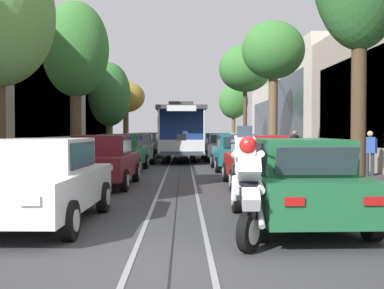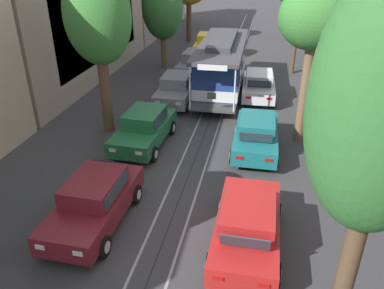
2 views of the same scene
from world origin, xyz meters
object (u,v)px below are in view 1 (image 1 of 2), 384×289
Objects in this scene: pedestrian_on_left_pavement at (295,145)px; street_tree_kerb_right_mid at (245,69)px; parked_car_red_second_right at (258,161)px; parked_car_teal_mid_right at (236,152)px; parked_car_maroon_second_left at (103,160)px; parked_car_grey_fourth_left at (138,148)px; parked_car_white_near_left at (42,181)px; parked_car_white_fourth_right at (220,147)px; pedestrian_on_right_pavement at (370,150)px; parked_car_green_near_right at (296,182)px; street_tree_kerb_right_fourth at (234,103)px; street_tree_kerb_right_second at (273,53)px; motorcycle_with_rider at (247,183)px; parked_car_grey_fifth_left at (146,145)px; street_tree_kerb_left_fourth at (126,98)px; street_tree_kerb_left_second at (75,51)px; street_tree_kerb_left_mid at (109,95)px; cable_car_trolley at (181,132)px; parked_car_yellow_sixth_left at (150,142)px; parked_car_green_mid_left at (122,152)px.

street_tree_kerb_right_mid is at bearing 99.41° from pedestrian_on_left_pavement.
parked_car_red_second_right is 1.00× the size of parked_car_teal_mid_right.
parked_car_grey_fourth_left is (0.05, 11.04, 0.00)m from parked_car_maroon_second_left.
pedestrian_on_left_pavement reaches higher than parked_car_white_near_left.
parked_car_white_fourth_right is (4.72, 18.71, 0.00)m from parked_car_white_near_left.
parked_car_green_near_right is at bearing -118.00° from pedestrian_on_right_pavement.
parked_car_green_near_right is 0.76× the size of street_tree_kerb_right_fourth.
street_tree_kerb_right_second reaches higher than pedestrian_on_right_pavement.
parked_car_grey_fifth_left is at bearing 97.95° from motorcycle_with_rider.
street_tree_kerb_left_second is at bearing -89.58° from street_tree_kerb_left_fourth.
pedestrian_on_right_pavement reaches higher than parked_car_red_second_right.
pedestrian_on_left_pavement is 1.00× the size of pedestrian_on_right_pavement.
street_tree_kerb_left_second is 1.18× the size of street_tree_kerb_left_mid.
street_tree_kerb_left_mid reaches higher than parked_car_red_second_right.
parked_car_grey_fourth_left is at bearing -133.47° from street_tree_kerb_right_mid.
cable_car_trolley is at bearing -42.83° from street_tree_kerb_left_mid.
street_tree_kerb_right_mid reaches higher than street_tree_kerb_right_fourth.
parked_car_maroon_second_left is 7.77m from parked_car_green_near_right.
street_tree_kerb_left_mid is 13.96m from pedestrian_on_left_pavement.
parked_car_white_fourth_right is 0.70× the size of street_tree_kerb_left_mid.
street_tree_kerb_left_second is (-2.34, -4.33, 4.46)m from parked_car_grey_fourth_left.
parked_car_teal_mid_right is (4.89, 12.01, 0.00)m from parked_car_white_near_left.
parked_car_grey_fourth_left is at bearing -111.97° from street_tree_kerb_right_fourth.
street_tree_kerb_left_second is (-2.23, -15.93, 4.46)m from parked_car_yellow_sixth_left.
parked_car_grey_fifth_left is 3.99m from cable_car_trolley.
parked_car_green_near_right is 0.74× the size of street_tree_kerb_left_fourth.
parked_car_grey_fifth_left is at bearing -76.25° from street_tree_kerb_left_fourth.
parked_car_yellow_sixth_left is (0.04, 28.73, 0.00)m from parked_car_white_near_left.
street_tree_kerb_right_second reaches higher than motorcycle_with_rider.
pedestrian_on_left_pavement is at bearing 46.45° from parked_car_teal_mid_right.
street_tree_kerb_right_second is (1.91, 1.50, 4.53)m from parked_car_teal_mid_right.
cable_car_trolley is (-2.21, 19.71, 0.86)m from parked_car_green_near_right.
parked_car_green_near_right is at bearing -54.06° from parked_car_maroon_second_left.
cable_car_trolley is at bearing 93.02° from motorcycle_with_rider.
pedestrian_on_left_pavement is (1.50, 2.08, -4.36)m from street_tree_kerb_right_second.
street_tree_kerb_right_second is at bearing -90.36° from street_tree_kerb_right_mid.
street_tree_kerb_right_mid is at bearing 89.64° from street_tree_kerb_right_second.
parked_car_grey_fifth_left is 0.48× the size of cable_car_trolley.
parked_car_green_mid_left is 0.70× the size of street_tree_kerb_left_mid.
pedestrian_on_left_pavement reaches higher than parked_car_white_fourth_right.
street_tree_kerb_left_mid is at bearing 97.94° from parked_car_maroon_second_left.
parked_car_grey_fourth_left is 0.69× the size of street_tree_kerb_left_mid.
street_tree_kerb_right_second reaches higher than parked_car_red_second_right.
parked_car_yellow_sixth_left is 21.67m from pedestrian_on_right_pavement.
street_tree_kerb_left_fourth is 3.48× the size of pedestrian_on_right_pavement.
cable_car_trolley is (4.85, -4.49, -2.47)m from street_tree_kerb_left_mid.
street_tree_kerb_right_fourth is (7.15, 22.76, 3.43)m from parked_car_green_mid_left.
parked_car_maroon_second_left is at bearing 113.90° from motorcycle_with_rider.
parked_car_yellow_sixth_left is 23.37m from parked_car_red_second_right.
parked_car_white_near_left is 35.34m from street_tree_kerb_right_fourth.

